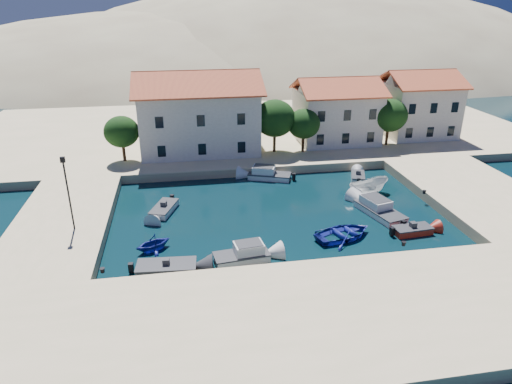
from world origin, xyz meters
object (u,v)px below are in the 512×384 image
(building_mid, at_px, (337,109))
(lamppost, at_px, (67,187))
(cabin_cruiser_south, at_px, (241,255))
(boat_east, at_px, (367,194))
(cabin_cruiser_east, at_px, (380,210))
(building_right, at_px, (418,102))
(building_left, at_px, (199,111))
(rowboat_south, at_px, (343,237))

(building_mid, distance_m, lamppost, 36.21)
(cabin_cruiser_south, relative_size, boat_east, 0.96)
(lamppost, bearing_deg, cabin_cruiser_south, -23.31)
(cabin_cruiser_south, bearing_deg, boat_east, 29.34)
(cabin_cruiser_east, bearing_deg, cabin_cruiser_south, 98.33)
(building_right, xyz_separation_m, lamppost, (-41.50, -22.00, -0.72))
(building_right, bearing_deg, building_left, -176.19)
(building_left, xyz_separation_m, building_mid, (18.00, 1.00, -0.71))
(building_mid, bearing_deg, cabin_cruiser_east, -97.08)
(cabin_cruiser_south, bearing_deg, building_left, 86.81)
(building_left, distance_m, cabin_cruiser_south, 26.28)
(building_mid, bearing_deg, building_left, -176.82)
(building_mid, bearing_deg, boat_east, -96.39)
(lamppost, distance_m, rowboat_south, 22.87)
(lamppost, relative_size, rowboat_south, 1.21)
(rowboat_south, bearing_deg, building_right, -53.97)
(cabin_cruiser_south, relative_size, rowboat_south, 0.86)
(building_mid, distance_m, building_right, 12.04)
(cabin_cruiser_east, bearing_deg, boat_east, -24.01)
(lamppost, bearing_deg, cabin_cruiser_east, 0.40)
(building_right, bearing_deg, cabin_cruiser_south, -135.72)
(lamppost, height_order, boat_east, lamppost)
(building_left, distance_m, building_right, 30.07)
(building_right, height_order, lamppost, building_right)
(building_right, relative_size, cabin_cruiser_east, 1.65)
(building_right, bearing_deg, boat_east, -129.05)
(building_right, relative_size, cabin_cruiser_south, 2.15)
(building_left, bearing_deg, building_right, 3.81)
(building_mid, bearing_deg, lamppost, -144.55)
(building_left, height_order, boat_east, building_left)
(building_left, xyz_separation_m, rowboat_south, (10.60, -23.43, -5.94))
(lamppost, distance_m, boat_east, 28.55)
(building_left, xyz_separation_m, building_right, (30.00, 2.00, -0.46))
(building_right, xyz_separation_m, boat_east, (-13.79, -17.00, -5.47))
(building_right, height_order, cabin_cruiser_south, building_right)
(lamppost, xyz_separation_m, cabin_cruiser_east, (26.92, 0.19, -4.28))
(rowboat_south, bearing_deg, cabin_cruiser_east, -69.74)
(building_left, distance_m, boat_east, 22.87)
(rowboat_south, bearing_deg, building_left, 7.72)
(building_mid, xyz_separation_m, boat_east, (-1.79, -16.00, -5.22))
(building_right, xyz_separation_m, rowboat_south, (-19.40, -25.43, -5.47))
(rowboat_south, distance_m, boat_east, 10.12)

